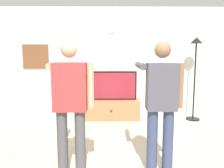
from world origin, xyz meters
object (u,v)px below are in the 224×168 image
wall_clock (111,27)px  person_standing_nearer_couch (161,101)px  framed_picture (36,56)px  television (111,86)px  tv_stand (111,109)px  floor_lamp (196,61)px  person_standing_nearer_lamp (70,100)px

wall_clock → person_standing_nearer_couch: (0.63, -2.82, -1.23)m
wall_clock → framed_picture: 1.99m
television → framed_picture: 2.00m
tv_stand → wall_clock: bearing=90.0°
television → tv_stand: bearing=-90.0°
framed_picture → person_standing_nearer_couch: 3.80m
floor_lamp → person_standing_nearer_couch: bearing=-118.7°
television → wall_clock: (-0.00, 0.24, 1.40)m
television → person_standing_nearer_couch: bearing=-76.2°
television → floor_lamp: bearing=-3.7°
wall_clock → tv_stand: bearing=-90.0°
framed_picture → person_standing_nearer_couch: bearing=-48.6°
person_standing_nearer_lamp → wall_clock: bearing=79.1°
person_standing_nearer_couch → wall_clock: bearing=102.6°
person_standing_nearer_couch → floor_lamp: bearing=61.3°
television → person_standing_nearer_couch: 2.66m
framed_picture → person_standing_nearer_couch: (2.49, -2.82, -0.52)m
framed_picture → floor_lamp: 3.85m
framed_picture → floor_lamp: bearing=-5.6°
tv_stand → wall_clock: 2.00m
framed_picture → floor_lamp: floor_lamp is taller
person_standing_nearer_lamp → television: bearing=78.1°
tv_stand → person_standing_nearer_couch: (0.63, -2.53, 0.75)m
framed_picture → floor_lamp: size_ratio=0.33×
floor_lamp → person_standing_nearer_couch: 2.82m
framed_picture → person_standing_nearer_lamp: bearing=-64.9°
television → framed_picture: framed_picture is taller
tv_stand → person_standing_nearer_couch: person_standing_nearer_couch is taller
floor_lamp → person_standing_nearer_couch: size_ratio=1.12×
television → person_standing_nearer_lamp: 2.64m
floor_lamp → person_standing_nearer_lamp: 3.53m
tv_stand → person_standing_nearer_lamp: person_standing_nearer_lamp is taller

